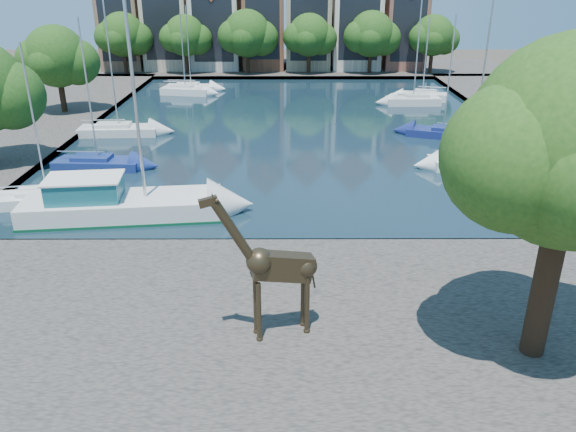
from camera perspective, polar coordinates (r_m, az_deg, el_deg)
name	(u,v)px	position (r m, az deg, el deg)	size (l,w,h in m)	color
ground	(306,247)	(27.87, 1.81, -3.22)	(160.00, 160.00, 0.00)	#38332B
water_basin	(297,126)	(50.47, 0.92, 9.09)	(38.00, 50.00, 0.08)	black
near_quay	(312,324)	(21.69, 2.42, -10.91)	(50.00, 14.00, 0.50)	#514C46
far_quay	(293,69)	(81.83, 0.51, 14.75)	(60.00, 16.00, 0.50)	#514C46
left_quay	(15,124)	(55.85, -25.97, 8.38)	(14.00, 52.00, 0.50)	#514C46
townhouse_west_end	(124,15)	(84.01, -16.30, 18.99)	(5.44, 9.18, 14.93)	#866249
townhouse_west_mid	(168,8)	(82.59, -12.12, 19.92)	(5.94, 9.18, 16.79)	#C4B396
townhouse_west_inner	(216,15)	(81.62, -7.32, 19.57)	(6.43, 9.18, 15.15)	beige
townhouse_center	(264,7)	(81.06, -2.49, 20.42)	(5.44, 9.18, 16.93)	brown
townhouse_east_inner	(308,12)	(81.09, 2.03, 19.98)	(5.94, 9.18, 15.79)	tan
townhouse_east_mid	(356,9)	(81.57, 6.90, 20.12)	(6.43, 9.18, 16.65)	beige
townhouse_east_end	(403,17)	(82.63, 11.61, 19.18)	(5.44, 9.18, 14.43)	brown
far_tree_far_west	(123,36)	(78.60, -16.38, 17.14)	(7.28, 5.60, 7.68)	#332114
far_tree_west	(186,37)	(76.87, -10.36, 17.47)	(6.76, 5.20, 7.36)	#332114
far_tree_mid_west	(248,35)	(75.91, -4.10, 17.86)	(7.80, 6.00, 8.00)	#332114
far_tree_mid_east	(310,36)	(75.82, 2.24, 17.77)	(7.02, 5.40, 7.52)	#332114
far_tree_east	(372,35)	(76.56, 8.54, 17.68)	(7.54, 5.80, 7.84)	#332114
far_tree_far_east	(434,37)	(78.13, 14.60, 17.21)	(6.76, 5.20, 7.36)	#332114
side_tree_left_far	(58,59)	(57.34, -22.36, 14.58)	(7.28, 5.60, 7.88)	#332114
giraffe_statue	(274,267)	(19.32, -1.41, -5.18)	(3.83, 1.44, 5.55)	#342A1A
motorsailer	(116,201)	(32.21, -17.11, 1.42)	(10.99, 4.30, 11.95)	silver
sailboat_left_a	(47,195)	(35.75, -23.27, 1.94)	(5.99, 3.10, 9.14)	white
sailboat_left_b	(98,161)	(41.13, -18.76, 5.28)	(6.02, 2.40, 9.95)	navy
sailboat_left_c	(119,128)	(49.55, -16.83, 8.51)	(6.53, 2.57, 10.71)	silver
sailboat_left_d	(185,89)	(65.20, -10.38, 12.54)	(5.61, 2.79, 8.68)	white
sailboat_left_e	(191,86)	(67.60, -9.83, 12.87)	(5.80, 2.39, 9.25)	white
sailboat_right_a	(472,159)	(41.32, 18.19, 5.54)	(6.04, 2.75, 11.12)	white
sailboat_right_b	(443,131)	(48.48, 15.49, 8.29)	(6.17, 3.98, 9.57)	navy
sailboat_right_c	(413,99)	(60.29, 12.61, 11.54)	(5.48, 2.03, 10.48)	silver
sailboat_right_d	(422,94)	(62.93, 13.48, 11.92)	(5.36, 2.98, 8.40)	white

